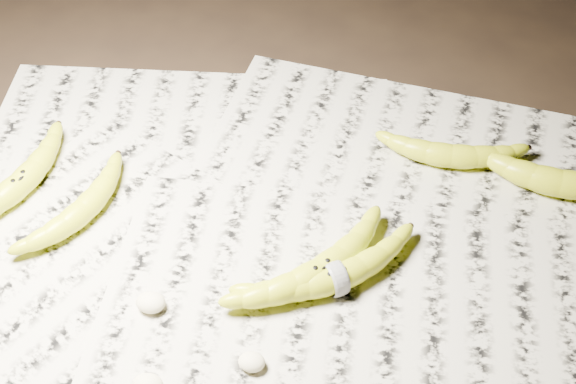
% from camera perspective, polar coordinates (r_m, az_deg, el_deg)
% --- Properties ---
extents(ground, '(3.00, 3.00, 0.00)m').
position_cam_1_polar(ground, '(0.97, -1.31, -3.96)').
color(ground, black).
rests_on(ground, ground).
extents(newspaper_patch, '(0.90, 0.70, 0.01)m').
position_cam_1_polar(newspaper_patch, '(0.96, -2.08, -4.48)').
color(newspaper_patch, beige).
rests_on(newspaper_patch, ground).
extents(banana_left_a, '(0.11, 0.20, 0.03)m').
position_cam_1_polar(banana_left_a, '(1.06, -18.60, 0.67)').
color(banana_left_a, yellow).
rests_on(banana_left_a, newspaper_patch).
extents(banana_left_b, '(0.11, 0.17, 0.03)m').
position_cam_1_polar(banana_left_b, '(1.01, -14.39, -1.11)').
color(banana_left_b, yellow).
rests_on(banana_left_b, newspaper_patch).
extents(banana_center, '(0.18, 0.18, 0.04)m').
position_cam_1_polar(banana_center, '(0.92, 2.29, -5.56)').
color(banana_center, yellow).
rests_on(banana_center, newspaper_patch).
extents(banana_taped, '(0.20, 0.16, 0.03)m').
position_cam_1_polar(banana_taped, '(0.91, 3.40, -6.01)').
color(banana_taped, yellow).
rests_on(banana_taped, newspaper_patch).
extents(banana_upper_a, '(0.17, 0.06, 0.03)m').
position_cam_1_polar(banana_upper_a, '(1.06, 11.56, 2.68)').
color(banana_upper_a, yellow).
rests_on(banana_upper_a, newspaper_patch).
extents(banana_upper_b, '(0.19, 0.07, 0.04)m').
position_cam_1_polar(banana_upper_b, '(1.06, 18.82, 0.75)').
color(banana_upper_b, yellow).
rests_on(banana_upper_b, newspaper_patch).
extents(measuring_tape, '(0.03, 0.04, 0.04)m').
position_cam_1_polar(measuring_tape, '(0.91, 3.40, -6.01)').
color(measuring_tape, white).
rests_on(measuring_tape, newspaper_patch).
extents(flesh_chunk_a, '(0.03, 0.03, 0.02)m').
position_cam_1_polar(flesh_chunk_a, '(0.91, -9.76, -7.60)').
color(flesh_chunk_a, beige).
rests_on(flesh_chunk_a, newspaper_patch).
extents(flesh_chunk_b, '(0.03, 0.03, 0.02)m').
position_cam_1_polar(flesh_chunk_b, '(0.86, -9.99, -13.28)').
color(flesh_chunk_b, beige).
rests_on(flesh_chunk_b, newspaper_patch).
extents(flesh_chunk_c, '(0.03, 0.02, 0.02)m').
position_cam_1_polar(flesh_chunk_c, '(0.86, -2.60, -11.85)').
color(flesh_chunk_c, beige).
rests_on(flesh_chunk_c, newspaper_patch).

